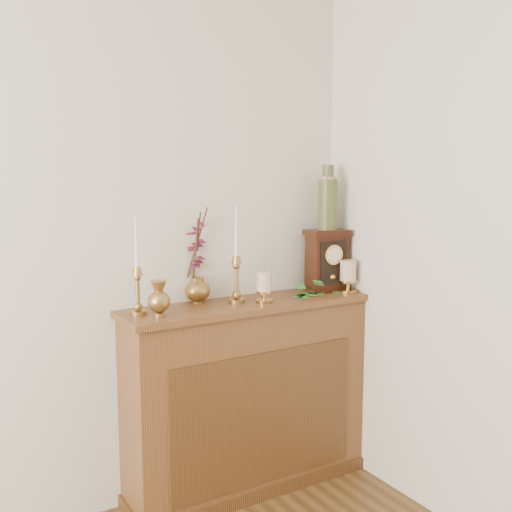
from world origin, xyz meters
TOP-DOWN VIEW (x-y plane):
  - console_shelf at (1.40, 2.10)m, footprint 1.24×0.34m
  - candlestick_left at (0.86, 2.11)m, footprint 0.07×0.07m
  - candlestick_center at (1.34, 2.10)m, footprint 0.08×0.08m
  - bud_vase at (0.92, 2.04)m, footprint 0.10×0.10m
  - ginger_jar at (1.19, 2.23)m, footprint 0.18×0.20m
  - pillar_candle_left at (1.45, 2.04)m, footprint 0.08×0.08m
  - pillar_candle_right at (1.94, 2.02)m, footprint 0.09×0.09m
  - ivy_garland at (1.85, 2.05)m, footprint 0.38×0.19m
  - mantel_clock at (1.88, 2.12)m, footprint 0.23×0.17m
  - ceramic_vase at (1.88, 2.13)m, footprint 0.10×0.10m

SIDE VIEW (x-z plane):
  - console_shelf at x=1.40m, z-range -0.03..0.90m
  - ivy_garland at x=1.85m, z-range 0.90..0.98m
  - bud_vase at x=0.92m, z-range 0.93..1.08m
  - pillar_candle_left at x=1.45m, z-range 0.93..1.09m
  - pillar_candle_right at x=1.94m, z-range 0.93..1.11m
  - candlestick_left at x=0.86m, z-range 0.86..1.28m
  - candlestick_center at x=1.34m, z-range 0.85..1.31m
  - mantel_clock at x=1.88m, z-range 0.93..1.24m
  - ginger_jar at x=1.19m, z-range 0.91..1.36m
  - ceramic_vase at x=1.88m, z-range 1.23..1.56m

